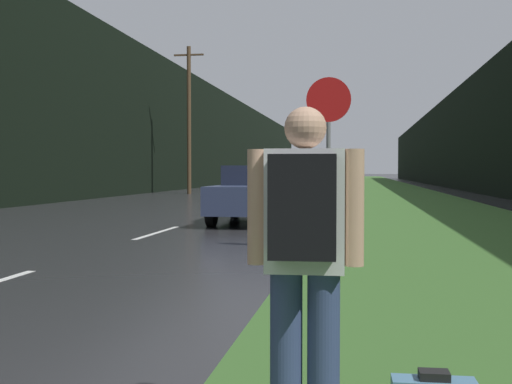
# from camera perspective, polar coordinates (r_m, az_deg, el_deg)

# --- Properties ---
(grass_verge) EXTENTS (6.00, 240.00, 0.02)m
(grass_verge) POSITION_cam_1_polar(r_m,az_deg,el_deg) (41.62, 11.99, -0.02)
(grass_verge) COLOR #386028
(grass_verge) RESTS_ON ground_plane
(lane_stripe_c) EXTENTS (0.12, 3.00, 0.01)m
(lane_stripe_c) POSITION_cam_1_polar(r_m,az_deg,el_deg) (14.33, -8.75, -3.58)
(lane_stripe_c) COLOR silver
(lane_stripe_c) RESTS_ON ground_plane
(lane_stripe_d) EXTENTS (0.12, 3.00, 0.01)m
(lane_stripe_d) POSITION_cam_1_polar(r_m,az_deg,el_deg) (21.08, -2.88, -1.81)
(lane_stripe_d) COLOR silver
(lane_stripe_d) RESTS_ON ground_plane
(lane_stripe_e) EXTENTS (0.12, 3.00, 0.01)m
(lane_stripe_e) POSITION_cam_1_polar(r_m,az_deg,el_deg) (27.95, 0.12, -0.90)
(lane_stripe_e) COLOR silver
(lane_stripe_e) RESTS_ON ground_plane
(lane_stripe_f) EXTENTS (0.12, 3.00, 0.01)m
(lane_stripe_f) POSITION_cam_1_polar(r_m,az_deg,el_deg) (34.87, 1.94, -0.35)
(lane_stripe_f) COLOR silver
(lane_stripe_f) RESTS_ON ground_plane
(treeline_far_side) EXTENTS (2.00, 140.00, 8.94)m
(treeline_far_side) POSITION_cam_1_polar(r_m,az_deg,el_deg) (53.47, -5.85, 5.21)
(treeline_far_side) COLOR black
(treeline_far_side) RESTS_ON ground_plane
(treeline_near_side) EXTENTS (2.00, 140.00, 7.50)m
(treeline_near_side) POSITION_cam_1_polar(r_m,az_deg,el_deg) (52.23, 18.08, 4.41)
(treeline_near_side) COLOR black
(treeline_near_side) RESTS_ON ground_plane
(utility_pole_far) EXTENTS (1.80, 0.24, 8.72)m
(utility_pole_far) POSITION_cam_1_polar(r_m,az_deg,el_deg) (38.42, -5.98, 6.55)
(utility_pole_far) COLOR #4C3823
(utility_pole_far) RESTS_ON ground_plane
(stop_sign) EXTENTS (0.74, 0.07, 2.92)m
(stop_sign) POSITION_cam_1_polar(r_m,az_deg,el_deg) (10.74, 6.46, 4.36)
(stop_sign) COLOR slate
(stop_sign) RESTS_ON ground_plane
(hitchhiker_with_backpack) EXTENTS (0.58, 0.41, 1.68)m
(hitchhiker_with_backpack) POSITION_cam_1_polar(r_m,az_deg,el_deg) (3.20, 4.34, -5.19)
(hitchhiker_with_backpack) COLOR navy
(hitchhiker_with_backpack) RESTS_ON ground_plane
(car_passing_near) EXTENTS (1.98, 4.76, 1.50)m
(car_passing_near) POSITION_cam_1_polar(r_m,az_deg,el_deg) (17.01, 0.12, -0.14)
(car_passing_near) COLOR #2D3856
(car_passing_near) RESTS_ON ground_plane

